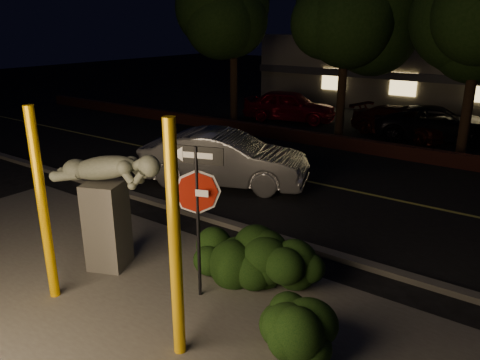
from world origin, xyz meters
name	(u,v)px	position (x,y,z in m)	size (l,w,h in m)	color
ground	(366,163)	(0.00, 10.00, 0.00)	(90.00, 90.00, 0.00)	black
patio	(123,312)	(0.00, -1.00, 0.01)	(14.00, 6.00, 0.02)	#4C4944
road	(329,186)	(0.00, 7.00, 0.01)	(80.00, 8.00, 0.01)	black
lane_marking	(329,186)	(0.00, 7.00, 0.02)	(80.00, 0.12, 0.01)	#AEAC45
curb	(252,231)	(0.00, 2.90, 0.06)	(80.00, 0.25, 0.12)	#4C4944
brick_wall	(380,149)	(0.00, 11.30, 0.25)	(40.00, 0.35, 0.50)	#441C16
parking_lot	(422,128)	(0.00, 17.00, 0.01)	(40.00, 12.00, 0.01)	black
building	(465,71)	(0.00, 24.99, 2.00)	(22.00, 10.20, 4.00)	#666152
tree_far_a	(233,8)	(-8.00, 13.00, 5.34)	(4.60, 4.60, 7.43)	black
yellow_pole_left	(43,207)	(-1.39, -1.37, 1.73)	(0.17, 0.17, 3.46)	#FFB500
yellow_pole_right	(175,244)	(1.48, -1.17, 1.78)	(0.18, 0.18, 3.57)	yellow
signpost	(197,193)	(0.73, 0.17, 1.98)	(0.90, 0.34, 2.79)	black
sculpture	(106,198)	(-1.40, -0.05, 1.48)	(2.20, 1.34, 2.40)	#4C4944
hedge_center	(237,254)	(0.93, 1.04, 0.52)	(2.01, 0.94, 1.05)	black
hedge_right	(273,260)	(1.67, 1.14, 0.59)	(1.80, 0.97, 1.18)	black
hedge_far_right	(294,325)	(2.88, -0.23, 0.50)	(1.45, 0.91, 1.01)	black
silver_sedan	(224,159)	(-2.65, 5.29, 0.82)	(1.73, 4.96, 1.63)	#B0B1B5
parked_car_red	(290,106)	(-5.93, 14.86, 0.77)	(1.82, 4.53, 1.54)	maroon
parked_car_darkred	(400,122)	(-0.36, 14.68, 0.63)	(1.77, 4.35, 1.26)	#39110C
parked_car_dark	(437,124)	(1.09, 14.95, 0.71)	(2.34, 5.08, 1.41)	black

